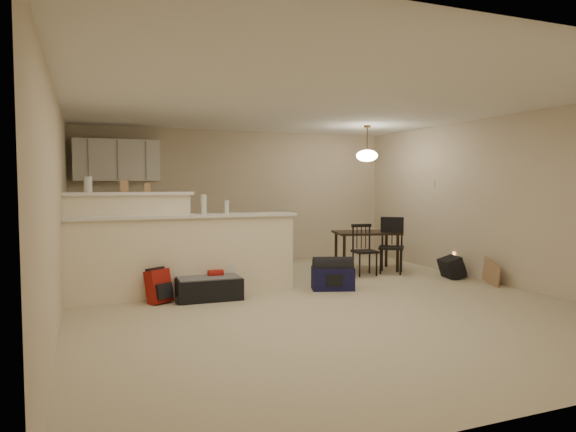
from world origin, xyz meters
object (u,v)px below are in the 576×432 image
pendant_lamp (367,155)px  dining_chair_far (391,246)px  red_backpack (159,286)px  dining_chair_near (365,250)px  navy_duffel (333,278)px  dining_table (366,236)px  black_daypack (452,268)px  suitcase (208,288)px

pendant_lamp → dining_chair_far: size_ratio=0.68×
red_backpack → dining_chair_near: bearing=-17.9°
dining_chair_near → navy_duffel: bearing=-133.8°
dining_chair_near → dining_table: bearing=63.9°
dining_chair_far → dining_table: bearing=155.8°
navy_duffel → pendant_lamp: bearing=62.8°
dining_chair_far → red_backpack: dining_chair_far is taller
dining_table → red_backpack: dining_table is taller
pendant_lamp → black_daypack: bearing=-53.7°
dining_chair_far → red_backpack: (-3.93, -0.76, -0.25)m
dining_table → dining_chair_near: size_ratio=1.45×
red_backpack → black_daypack: red_backpack is taller
pendant_lamp → dining_chair_near: (-0.28, -0.44, -1.57)m
suitcase → navy_duffel: navy_duffel is taller
red_backpack → dining_chair_far: bearing=-19.2°
dining_chair_far → navy_duffel: bearing=-114.2°
navy_duffel → suitcase: bearing=-164.5°
suitcase → dining_table: bearing=23.0°
suitcase → pendant_lamp: bearing=23.0°
pendant_lamp → black_daypack: size_ratio=1.67×
red_backpack → black_daypack: (4.56, 0.00, -0.05)m
red_backpack → black_daypack: 4.56m
pendant_lamp → suitcase: pendant_lamp is taller
dining_chair_far → red_backpack: bearing=-132.2°
black_daypack → dining_table: bearing=48.3°
dining_table → pendant_lamp: (0.00, 0.00, 1.40)m
dining_chair_far → black_daypack: bearing=-13.3°
dining_chair_far → suitcase: 3.39m
pendant_lamp → navy_duffel: size_ratio=1.06×
navy_duffel → dining_chair_near: bearing=57.7°
pendant_lamp → red_backpack: 4.26m
red_backpack → black_daypack: bearing=-30.2°
dining_chair_far → navy_duffel: (-1.52, -0.84, -0.30)m
dining_chair_far → red_backpack: 4.01m
dining_table → black_daypack: dining_table is taller
dining_chair_far → navy_duffel: dining_chair_far is taller
dining_chair_near → navy_duffel: (-1.00, -0.83, -0.26)m
suitcase → black_daypack: size_ratio=2.22×
navy_duffel → black_daypack: size_ratio=1.57×
suitcase → navy_duffel: 1.78m
pendant_lamp → dining_chair_far: (0.23, -0.42, -1.53)m
dining_table → dining_chair_near: 0.55m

